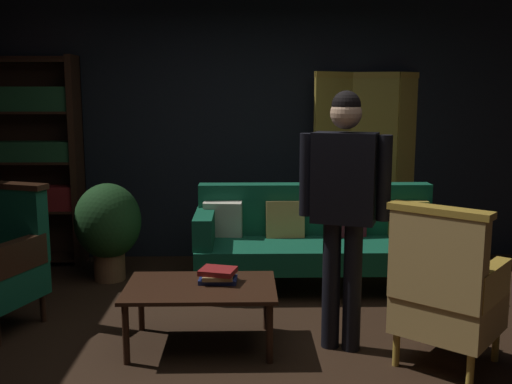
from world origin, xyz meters
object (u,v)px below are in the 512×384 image
(coffee_table, at_px, (201,292))
(standing_figure, at_px, (344,197))
(folding_screen, at_px, (373,163))
(velvet_couch, at_px, (317,235))
(bookshelf, at_px, (34,157))
(book_tan_leather, at_px, (218,276))
(armchair_gilt_accent, at_px, (446,292))
(book_navy_cloth, at_px, (218,280))
(potted_plant, at_px, (108,225))
(book_red_leather, at_px, (218,271))

(coffee_table, relative_size, standing_figure, 0.59)
(folding_screen, height_order, velvet_couch, folding_screen)
(bookshelf, relative_size, book_tan_leather, 10.13)
(armchair_gilt_accent, bearing_deg, velvet_couch, 110.02)
(velvet_couch, distance_m, book_navy_cloth, 1.45)
(velvet_couch, xyz_separation_m, book_tan_leather, (-0.82, -1.19, 0.01))
(bookshelf, xyz_separation_m, standing_figure, (2.70, -2.06, -0.05))
(coffee_table, relative_size, potted_plant, 1.12)
(velvet_couch, bearing_deg, book_red_leather, -124.41)
(folding_screen, distance_m, armchair_gilt_accent, 2.54)
(velvet_couch, relative_size, book_red_leather, 9.19)
(potted_plant, height_order, book_tan_leather, potted_plant)
(potted_plant, height_order, book_red_leather, potted_plant)
(bookshelf, height_order, velvet_couch, bookshelf)
(potted_plant, bearing_deg, coffee_table, -56.84)
(bookshelf, distance_m, book_tan_leather, 2.77)
(bookshelf, height_order, book_red_leather, bookshelf)
(coffee_table, bearing_deg, book_red_leather, 31.82)
(armchair_gilt_accent, bearing_deg, book_navy_cloth, 163.38)
(standing_figure, distance_m, book_tan_leather, 1.00)
(potted_plant, bearing_deg, book_red_leather, -52.43)
(potted_plant, relative_size, book_tan_leather, 4.41)
(bookshelf, xyz_separation_m, potted_plant, (0.83, -0.56, -0.56))
(folding_screen, relative_size, book_navy_cloth, 7.48)
(folding_screen, bearing_deg, book_red_leather, -125.74)
(potted_plant, bearing_deg, book_tan_leather, -52.43)
(bookshelf, distance_m, velvet_couch, 2.87)
(book_tan_leather, bearing_deg, book_red_leather, 0.00)
(coffee_table, height_order, standing_figure, standing_figure)
(potted_plant, bearing_deg, bookshelf, 145.93)
(book_red_leather, bearing_deg, standing_figure, -8.73)
(bookshelf, relative_size, standing_figure, 1.20)
(velvet_couch, height_order, standing_figure, standing_figure)
(book_red_leather, bearing_deg, folding_screen, 54.26)
(coffee_table, distance_m, armchair_gilt_accent, 1.56)
(book_red_leather, bearing_deg, book_tan_leather, 0.00)
(velvet_couch, xyz_separation_m, standing_figure, (0.00, -1.32, 0.57))
(book_tan_leather, bearing_deg, potted_plant, 127.57)
(velvet_couch, xyz_separation_m, armchair_gilt_accent, (0.59, -1.61, 0.03))
(standing_figure, distance_m, potted_plant, 2.46)
(bookshelf, distance_m, coffee_table, 2.76)
(potted_plant, relative_size, book_red_leather, 3.87)
(potted_plant, bearing_deg, armchair_gilt_accent, -36.05)
(standing_figure, xyz_separation_m, book_red_leather, (-0.82, 0.13, -0.53))
(folding_screen, distance_m, potted_plant, 2.68)
(armchair_gilt_accent, bearing_deg, folding_screen, 88.07)
(velvet_couch, bearing_deg, bookshelf, 164.74)
(standing_figure, bearing_deg, velvet_couch, 90.11)
(coffee_table, xyz_separation_m, book_red_leather, (0.11, 0.07, 0.12))
(coffee_table, distance_m, potted_plant, 1.73)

